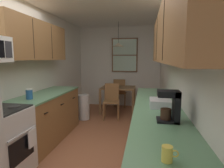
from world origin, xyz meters
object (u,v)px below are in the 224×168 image
mug_by_coffeemaker (167,154)px  dish_rack (160,103)px  storage_canister (29,94)px  trash_bin (84,107)px  coffee_maker (171,106)px  dining_chair_far (120,91)px  table_serving_bowl (115,86)px  dining_table (118,91)px  dining_chair_near (112,99)px

mug_by_coffeemaker → dish_rack: (0.07, 1.39, -0.00)m
storage_canister → mug_by_coffeemaker: size_ratio=1.57×
trash_bin → coffee_maker: 3.17m
dining_chair_far → storage_canister: storage_canister is taller
mug_by_coffeemaker → trash_bin: bearing=116.8°
dining_chair_far → mug_by_coffeemaker: size_ratio=8.37×
trash_bin → table_serving_bowl: 1.10m
table_serving_bowl → mug_by_coffeemaker: bearing=-76.4°
dining_table → table_serving_bowl: table_serving_bowl is taller
dining_table → storage_canister: 2.83m
dining_chair_near → coffee_maker: size_ratio=2.79×
table_serving_bowl → storage_canister: bearing=-111.4°
dining_table → dish_rack: dish_rack is taller
coffee_maker → mug_by_coffeemaker: (-0.12, -0.78, -0.12)m
coffee_maker → table_serving_bowl: 3.44m
dish_rack → dining_table: bearing=109.5°
dining_chair_near → mug_by_coffeemaker: size_ratio=8.37×
dining_chair_near → dining_table: bearing=81.7°
trash_bin → mug_by_coffeemaker: 3.75m
dish_rack → table_serving_bowl: bearing=111.5°
trash_bin → mug_by_coffeemaker: bearing=-63.2°
coffee_maker → table_serving_bowl: coffee_maker is taller
table_serving_bowl → dish_rack: bearing=-68.5°
dining_chair_near → dish_rack: bearing=-63.7°
dining_chair_near → storage_canister: bearing=-116.3°
dining_chair_near → storage_canister: (-0.99, -1.99, 0.48)m
dining_table → table_serving_bowl: size_ratio=4.57×
dining_chair_near → dining_chair_far: size_ratio=1.00×
mug_by_coffeemaker → table_serving_bowl: bearing=103.6°
coffee_maker → trash_bin: bearing=125.4°
dining_chair_far → coffee_maker: size_ratio=2.79×
dining_table → coffee_maker: coffee_maker is taller
storage_canister → coffee_maker: (2.09, -0.73, 0.08)m
mug_by_coffeemaker → dining_chair_near: bearing=105.6°
dining_table → trash_bin: 1.15m
dining_table → trash_bin: size_ratio=1.50×
coffee_maker → mug_by_coffeemaker: size_ratio=3.00×
trash_bin → table_serving_bowl: bearing=46.7°
storage_canister → trash_bin: bearing=80.5°
dining_chair_far → dish_rack: size_ratio=2.65×
dining_table → trash_bin: bearing=-134.0°
trash_bin → coffee_maker: coffee_maker is taller
dining_chair_near → coffee_maker: coffee_maker is taller
trash_bin → dish_rack: size_ratio=1.87×
storage_canister → dining_table: bearing=67.5°
coffee_maker → dish_rack: size_ratio=0.95×
table_serving_bowl → coffee_maker: bearing=-71.3°
dining_table → dining_chair_near: (-0.09, -0.60, -0.12)m
trash_bin → dish_rack: 2.65m
trash_bin → coffee_maker: size_ratio=1.98×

